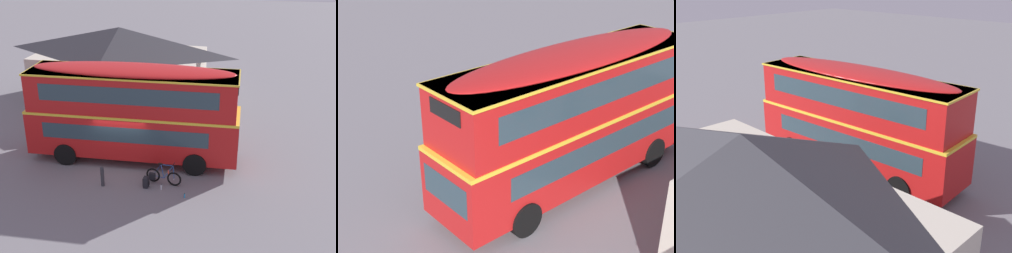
% 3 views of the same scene
% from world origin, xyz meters
% --- Properties ---
extents(ground_plane, '(120.00, 120.00, 0.00)m').
position_xyz_m(ground_plane, '(0.00, 0.00, 0.00)').
color(ground_plane, slate).
extents(double_decker_bus, '(10.30, 2.83, 4.79)m').
position_xyz_m(double_decker_bus, '(0.36, 0.73, 2.64)').
color(double_decker_bus, black).
rests_on(double_decker_bus, ground).
extents(touring_bicycle, '(1.69, 0.50, 1.06)m').
position_xyz_m(touring_bicycle, '(2.22, -1.47, 0.37)').
color(touring_bicycle, black).
rests_on(touring_bicycle, ground).
extents(backpack_on_ground, '(0.28, 0.31, 0.54)m').
position_xyz_m(backpack_on_ground, '(1.57, -1.90, 0.28)').
color(backpack_on_ground, black).
rests_on(backpack_on_ground, ground).
extents(water_bottle_blue_sports, '(0.07, 0.07, 0.22)m').
position_xyz_m(water_bottle_blue_sports, '(3.40, -2.45, 0.10)').
color(water_bottle_blue_sports, '#338CBF').
rests_on(water_bottle_blue_sports, ground).
extents(water_bottle_clear_plastic, '(0.07, 0.07, 0.26)m').
position_xyz_m(water_bottle_clear_plastic, '(2.28, -1.98, 0.12)').
color(water_bottle_clear_plastic, silver).
rests_on(water_bottle_clear_plastic, ground).
extents(kerb_bollard, '(0.16, 0.16, 0.97)m').
position_xyz_m(kerb_bollard, '(-0.37, -2.15, 0.50)').
color(kerb_bollard, '#333338').
rests_on(kerb_bollard, ground).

